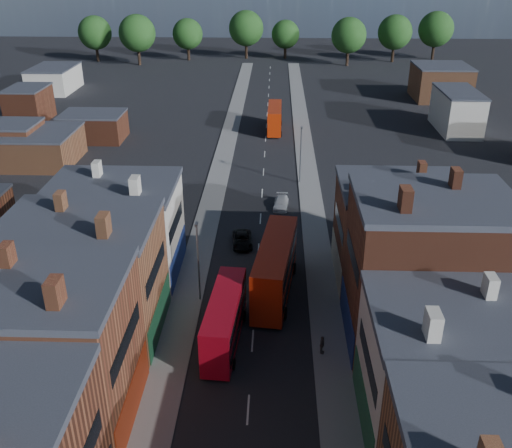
# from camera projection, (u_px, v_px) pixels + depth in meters

# --- Properties ---
(pavement_west) EXTENTS (3.00, 200.00, 0.12)m
(pavement_west) POSITION_uv_depth(u_px,v_px,m) (209.00, 211.00, 71.85)
(pavement_west) COLOR gray
(pavement_west) RESTS_ON ground
(pavement_east) EXTENTS (3.00, 200.00, 0.12)m
(pavement_east) POSITION_uv_depth(u_px,v_px,m) (313.00, 212.00, 71.44)
(pavement_east) COLOR gray
(pavement_east) RESTS_ON ground
(lamp_post_2) EXTENTS (0.25, 0.70, 8.12)m
(lamp_post_2) POSITION_uv_depth(u_px,v_px,m) (198.00, 257.00, 51.81)
(lamp_post_2) COLOR slate
(lamp_post_2) RESTS_ON ground
(lamp_post_3) EXTENTS (0.25, 0.70, 8.12)m
(lamp_post_3) POSITION_uv_depth(u_px,v_px,m) (301.00, 151.00, 78.41)
(lamp_post_3) COLOR slate
(lamp_post_3) RESTS_ON ground
(bus_0) EXTENTS (3.15, 10.33, 4.40)m
(bus_0) POSITION_uv_depth(u_px,v_px,m) (225.00, 319.00, 47.10)
(bus_0) COLOR #AA091A
(bus_0) RESTS_ON ground
(bus_1) EXTENTS (4.38, 12.69, 5.37)m
(bus_1) POSITION_uv_depth(u_px,v_px,m) (275.00, 267.00, 53.69)
(bus_1) COLOR #AE1F09
(bus_1) RESTS_ON ground
(bus_2) EXTENTS (2.71, 10.42, 4.49)m
(bus_2) POSITION_uv_depth(u_px,v_px,m) (275.00, 118.00, 101.88)
(bus_2) COLOR #AF2607
(bus_2) RESTS_ON ground
(car_2) EXTENTS (2.56, 4.79, 1.28)m
(car_2) POSITION_uv_depth(u_px,v_px,m) (242.00, 240.00, 63.53)
(car_2) COLOR black
(car_2) RESTS_ON ground
(car_3) EXTENTS (2.10, 4.48, 1.26)m
(car_3) POSITION_uv_depth(u_px,v_px,m) (281.00, 203.00, 72.62)
(car_3) COLOR white
(car_3) RESTS_ON ground
(ped_3) EXTENTS (0.68, 1.04, 1.63)m
(ped_3) POSITION_uv_depth(u_px,v_px,m) (322.00, 345.00, 46.36)
(ped_3) COLOR #57504A
(ped_3) RESTS_ON pavement_east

